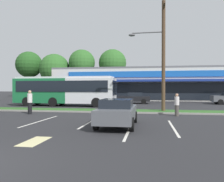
# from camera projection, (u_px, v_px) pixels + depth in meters

# --- Properties ---
(grass_median) EXTENTS (56.00, 2.20, 0.12)m
(grass_median) POSITION_uv_depth(u_px,v_px,m) (93.00, 110.00, 19.35)
(grass_median) COLOR #2D5B23
(grass_median) RESTS_ON ground_plane
(curb_lip) EXTENTS (56.00, 0.24, 0.12)m
(curb_lip) POSITION_uv_depth(u_px,v_px,m) (89.00, 112.00, 18.15)
(curb_lip) COLOR gray
(curb_lip) RESTS_ON ground_plane
(parking_stripe_1) EXTENTS (0.12, 4.80, 0.01)m
(parking_stripe_1) POSITION_uv_depth(u_px,v_px,m) (41.00, 121.00, 13.52)
(parking_stripe_1) COLOR silver
(parking_stripe_1) RESTS_ON ground_plane
(parking_stripe_2) EXTENTS (0.12, 4.80, 0.01)m
(parking_stripe_2) POSITION_uv_depth(u_px,v_px,m) (90.00, 122.00, 13.16)
(parking_stripe_2) COLOR silver
(parking_stripe_2) RESTS_ON ground_plane
(parking_stripe_3) EXTENTS (0.12, 4.80, 0.01)m
(parking_stripe_3) POSITION_uv_depth(u_px,v_px,m) (129.00, 130.00, 10.63)
(parking_stripe_3) COLOR silver
(parking_stripe_3) RESTS_ON ground_plane
(parking_stripe_4) EXTENTS (0.12, 4.80, 0.01)m
(parking_stripe_4) POSITION_uv_depth(u_px,v_px,m) (173.00, 127.00, 11.29)
(parking_stripe_4) COLOR silver
(parking_stripe_4) RESTS_ON ground_plane
(lot_arrow) EXTENTS (0.70, 1.60, 0.01)m
(lot_arrow) POSITION_uv_depth(u_px,v_px,m) (35.00, 141.00, 8.34)
(lot_arrow) COLOR beige
(lot_arrow) RESTS_ON ground_plane
(storefront_building) EXTENTS (29.98, 11.95, 5.37)m
(storefront_building) POSITION_uv_depth(u_px,v_px,m) (144.00, 84.00, 39.71)
(storefront_building) COLOR beige
(storefront_building) RESTS_ON ground_plane
(tree_far_left) EXTENTS (6.01, 6.01, 10.43)m
(tree_far_left) POSITION_uv_depth(u_px,v_px,m) (29.00, 65.00, 51.71)
(tree_far_left) COLOR #473323
(tree_far_left) RESTS_ON ground_plane
(tree_left) EXTENTS (6.58, 6.58, 9.57)m
(tree_left) POSITION_uv_depth(u_px,v_px,m) (54.00, 69.00, 49.67)
(tree_left) COLOR #473323
(tree_left) RESTS_ON ground_plane
(tree_mid_left) EXTENTS (5.76, 5.76, 10.46)m
(tree_mid_left) POSITION_uv_depth(u_px,v_px,m) (82.00, 63.00, 49.19)
(tree_mid_left) COLOR #473323
(tree_mid_left) RESTS_ON ground_plane
(tree_mid) EXTENTS (6.17, 6.17, 10.69)m
(tree_mid) POSITION_uv_depth(u_px,v_px,m) (113.00, 63.00, 50.17)
(tree_mid) COLOR #473323
(tree_mid) RESTS_ON ground_plane
(utility_pole) EXTENTS (3.03, 2.40, 9.18)m
(utility_pole) POSITION_uv_depth(u_px,v_px,m) (162.00, 52.00, 18.44)
(utility_pole) COLOR #4C3826
(utility_pole) RESTS_ON ground_plane
(city_bus) EXTENTS (11.44, 2.94, 3.25)m
(city_bus) POSITION_uv_depth(u_px,v_px,m) (65.00, 90.00, 25.07)
(city_bus) COLOR #196638
(city_bus) RESTS_ON ground_plane
(car_0) EXTENTS (4.13, 1.90, 1.43)m
(car_0) POSITION_uv_depth(u_px,v_px,m) (134.00, 98.00, 29.05)
(car_0) COLOR black
(car_0) RESTS_ON ground_plane
(car_1) EXTENTS (1.88, 4.23, 1.42)m
(car_1) POSITION_uv_depth(u_px,v_px,m) (117.00, 112.00, 11.67)
(car_1) COLOR #515459
(car_1) RESTS_ON ground_plane
(pedestrian_near_bench) EXTENTS (0.32, 0.32, 1.60)m
(pedestrian_near_bench) POSITION_uv_depth(u_px,v_px,m) (177.00, 105.00, 15.89)
(pedestrian_near_bench) COLOR #47423D
(pedestrian_near_bench) RESTS_ON ground_plane
(pedestrian_by_pole) EXTENTS (0.37, 0.37, 1.82)m
(pedestrian_by_pole) POSITION_uv_depth(u_px,v_px,m) (30.00, 102.00, 17.10)
(pedestrian_by_pole) COLOR black
(pedestrian_by_pole) RESTS_ON ground_plane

